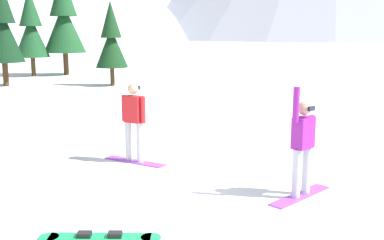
# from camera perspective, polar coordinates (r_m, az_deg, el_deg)

# --- Properties ---
(ground_plane) EXTENTS (800.00, 800.00, 0.00)m
(ground_plane) POSITION_cam_1_polar(r_m,az_deg,el_deg) (8.06, -3.73, -10.36)
(ground_plane) COLOR silver
(snowboarder_foreground) EXTENTS (1.52, 0.92, 1.99)m
(snowboarder_foreground) POSITION_cam_1_polar(r_m,az_deg,el_deg) (8.40, 13.41, -3.05)
(snowboarder_foreground) COLOR #993FD8
(snowboarder_foreground) RESTS_ON ground_plane
(snowboarder_midground) EXTENTS (1.22, 1.36, 1.79)m
(snowboarder_midground) POSITION_cam_1_polar(r_m,az_deg,el_deg) (10.42, -7.15, -0.10)
(snowboarder_midground) COLOR #993FD8
(snowboarder_midground) RESTS_ON ground_plane
(loose_snowboard_far_spare) EXTENTS (1.75, 0.85, 0.09)m
(loose_snowboard_far_spare) POSITION_cam_1_polar(r_m,az_deg,el_deg) (6.97, -11.25, -13.88)
(loose_snowboard_far_spare) COLOR #19B259
(loose_snowboard_far_spare) RESTS_ON ground_plane
(pine_tree_leaning) EXTENTS (2.19, 2.19, 5.63)m
(pine_tree_leaning) POSITION_cam_1_polar(r_m,az_deg,el_deg) (32.06, -19.15, 10.56)
(pine_tree_leaning) COLOR #472D19
(pine_tree_leaning) RESTS_ON ground_plane
(pine_tree_broad) EXTENTS (2.75, 2.75, 6.79)m
(pine_tree_broad) POSITION_cam_1_polar(r_m,az_deg,el_deg) (32.39, -15.46, 11.88)
(pine_tree_broad) COLOR #472D19
(pine_tree_broad) RESTS_ON ground_plane
(pine_tree_slender) EXTENTS (2.12, 2.12, 5.82)m
(pine_tree_slender) POSITION_cam_1_polar(r_m,az_deg,el_deg) (26.76, -22.27, 10.63)
(pine_tree_slender) COLOR #472D19
(pine_tree_slender) RESTS_ON ground_plane
(pine_tree_twin) EXTENTS (1.71, 1.71, 4.49)m
(pine_tree_twin) POSITION_cam_1_polar(r_m,az_deg,el_deg) (25.40, -9.87, 9.66)
(pine_tree_twin) COLOR #472D19
(pine_tree_twin) RESTS_ON ground_plane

